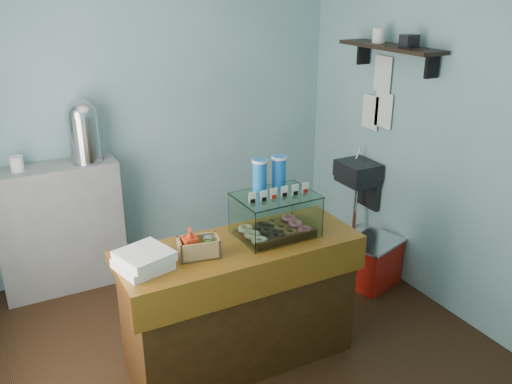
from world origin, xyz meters
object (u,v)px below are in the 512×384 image
red_cooler (373,262)px  display_case (274,209)px  counter (240,302)px  coffee_urn (83,130)px

red_cooler → display_case: bearing=177.3°
display_case → red_cooler: (1.19, 0.32, -0.86)m
counter → coffee_urn: 1.92m
counter → display_case: size_ratio=3.03×
coffee_urn → red_cooler: 2.68m
display_case → red_cooler: 1.50m
coffee_urn → red_cooler: coffee_urn is taller
coffee_urn → counter: bearing=-68.3°
counter → red_cooler: counter is taller
display_case → red_cooler: display_case is taller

